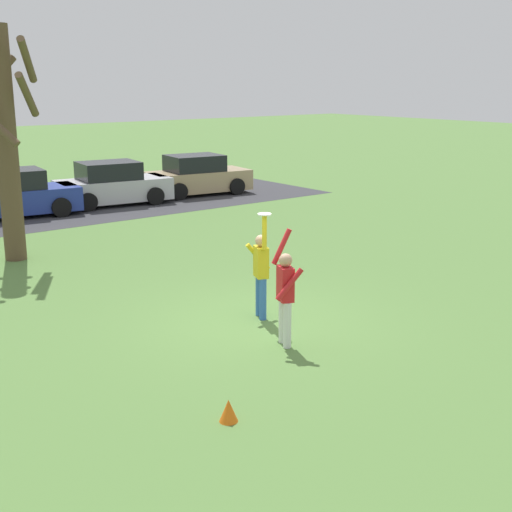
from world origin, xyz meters
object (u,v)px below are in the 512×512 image
person_catcher (261,269)px  parked_car_silver (112,185)px  frisbee_disc (264,214)px  parked_car_blue (14,195)px  field_cone_orange (229,411)px  bare_tree_tall (5,134)px  person_defender (285,291)px  parked_car_tan (197,176)px

person_catcher → parked_car_silver: 13.75m
frisbee_disc → parked_car_silver: frisbee_disc is taller
frisbee_disc → parked_car_blue: bearing=90.3°
field_cone_orange → bare_tree_tall: bearing=85.7°
person_defender → parked_car_blue: (0.42, 14.61, -0.25)m
frisbee_disc → field_cone_orange: frisbee_disc is taller
person_catcher → parked_car_tan: person_catcher is taller
bare_tree_tall → field_cone_orange: 10.96m
person_defender → parked_car_blue: person_defender is taller
person_catcher → person_defender: person_catcher is taller
frisbee_disc → parked_car_blue: size_ratio=0.06×
person_defender → bare_tree_tall: bare_tree_tall is taller
person_defender → field_cone_orange: size_ratio=6.38×
parked_car_tan → bare_tree_tall: bare_tree_tall is taller
frisbee_disc → bare_tree_tall: (-2.11, 7.64, 1.11)m
person_defender → frisbee_disc: size_ratio=7.83×
person_catcher → bare_tree_tall: (-2.20, 7.43, 2.22)m
person_defender → bare_tree_tall: size_ratio=0.29×
frisbee_disc → parked_car_tan: 15.49m
parked_car_silver → bare_tree_tall: (-5.72, -5.86, 2.48)m
parked_car_silver → field_cone_orange: 17.62m
frisbee_disc → bare_tree_tall: bare_tree_tall is taller
person_catcher → bare_tree_tall: size_ratio=0.30×
field_cone_orange → parked_car_silver: bearing=68.3°
bare_tree_tall → person_catcher: bearing=-73.5°
parked_car_blue → field_cone_orange: size_ratio=13.41×
parked_car_blue → bare_tree_tall: bare_tree_tall is taller
person_catcher → field_cone_orange: size_ratio=6.50×
frisbee_disc → field_cone_orange: bearing=-135.5°
bare_tree_tall → parked_car_silver: bearing=45.7°
parked_car_blue → parked_car_tan: bearing=8.1°
parked_car_blue → parked_car_silver: same height
parked_car_tan → bare_tree_tall: (-9.50, -5.91, 2.48)m
parked_car_blue → bare_tree_tall: size_ratio=0.61×
frisbee_disc → parked_car_tan: size_ratio=0.06×
person_catcher → parked_car_blue: (-0.15, 13.22, -0.25)m
person_defender → person_catcher: bearing=0.0°
person_defender → frisbee_disc: bearing=0.0°
parked_car_blue → parked_car_silver: 3.67m
field_cone_orange → parked_car_tan: bearing=57.9°
person_catcher → parked_car_silver: size_ratio=0.48×
person_defender → parked_car_silver: size_ratio=0.48×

